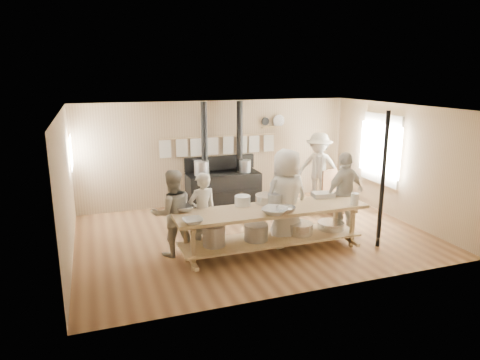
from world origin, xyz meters
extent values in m
plane|color=brown|center=(0.00, 0.00, 0.00)|extent=(7.00, 7.00, 0.00)
plane|color=tan|center=(0.00, 2.50, 1.30)|extent=(7.00, 0.00, 7.00)
plane|color=tan|center=(0.00, -2.50, 1.30)|extent=(7.00, 0.00, 7.00)
plane|color=tan|center=(-3.50, 0.00, 1.30)|extent=(0.00, 5.00, 5.00)
plane|color=tan|center=(3.50, 0.00, 1.30)|extent=(0.00, 5.00, 5.00)
plane|color=tan|center=(0.00, 0.00, 2.60)|extent=(7.00, 7.00, 0.00)
cube|color=beige|center=(3.47, 0.60, 1.50)|extent=(0.06, 1.35, 1.65)
plane|color=white|center=(3.43, 0.60, 1.50)|extent=(0.00, 1.50, 1.50)
cube|color=beige|center=(3.42, 0.60, 1.50)|extent=(0.02, 0.03, 1.50)
plane|color=white|center=(-3.45, 2.00, 1.60)|extent=(0.00, 0.90, 0.90)
cube|color=black|center=(0.00, 2.10, 0.42)|extent=(1.80, 0.70, 0.85)
cube|color=black|center=(0.00, 2.10, 0.05)|extent=(1.90, 0.75, 0.10)
cube|color=black|center=(0.00, 2.40, 1.05)|extent=(1.80, 0.12, 0.35)
cylinder|color=black|center=(-0.45, 2.15, 1.73)|extent=(0.15, 0.15, 1.75)
cylinder|color=black|center=(0.45, 2.15, 1.73)|extent=(0.15, 0.15, 1.75)
cylinder|color=#B2B2B7|center=(-0.55, 2.10, 1.02)|extent=(0.36, 0.36, 0.34)
cylinder|color=gray|center=(0.55, 2.05, 1.00)|extent=(0.30, 0.30, 0.30)
cylinder|color=#A37F5D|center=(0.00, 2.40, 1.72)|extent=(3.00, 0.04, 0.04)
cube|color=silver|center=(-1.35, 2.40, 1.50)|extent=(0.28, 0.01, 0.46)
cube|color=silver|center=(-0.96, 2.40, 1.50)|extent=(0.28, 0.01, 0.46)
cube|color=silver|center=(-0.58, 2.40, 1.50)|extent=(0.28, 0.01, 0.46)
cube|color=silver|center=(-0.19, 2.40, 1.50)|extent=(0.28, 0.01, 0.46)
cube|color=silver|center=(0.19, 2.40, 1.50)|extent=(0.28, 0.01, 0.46)
cube|color=silver|center=(0.58, 2.40, 1.50)|extent=(0.28, 0.01, 0.46)
cube|color=silver|center=(0.96, 2.40, 1.50)|extent=(0.28, 0.01, 0.46)
cube|color=silver|center=(1.35, 2.40, 1.50)|extent=(0.28, 0.01, 0.46)
cube|color=#A37F5D|center=(1.40, 2.42, 1.90)|extent=(0.50, 0.14, 0.03)
cylinder|color=black|center=(1.25, 2.44, 2.05)|extent=(0.20, 0.04, 0.20)
cylinder|color=silver|center=(1.62, 2.44, 2.05)|extent=(0.32, 0.03, 0.32)
cube|color=#A37F5D|center=(0.00, -0.90, 0.82)|extent=(3.60, 0.90, 0.06)
cube|color=#A37F5D|center=(0.00, -0.90, 0.25)|extent=(3.40, 0.80, 0.04)
cube|color=#A37F5D|center=(0.00, -0.90, 0.20)|extent=(3.30, 0.06, 0.06)
cube|color=#A37F5D|center=(-1.55, -1.20, 0.42)|extent=(0.07, 0.07, 0.85)
cube|color=#A37F5D|center=(-1.55, -0.60, 0.42)|extent=(0.07, 0.07, 0.85)
cube|color=#A37F5D|center=(1.55, -1.20, 0.42)|extent=(0.07, 0.07, 0.85)
cube|color=#A37F5D|center=(1.55, -0.60, 0.42)|extent=(0.07, 0.07, 0.85)
cylinder|color=#B2B2B7|center=(-1.10, -0.90, 0.46)|extent=(0.40, 0.40, 0.38)
cylinder|color=gray|center=(-0.30, -0.90, 0.42)|extent=(0.44, 0.44, 0.30)
cylinder|color=silver|center=(0.60, -0.90, 0.38)|extent=(0.48, 0.48, 0.22)
cylinder|color=silver|center=(1.30, -0.90, 0.34)|extent=(0.52, 0.52, 0.14)
cylinder|color=black|center=(2.05, -1.35, 1.30)|extent=(0.08, 0.08, 2.60)
imported|color=#BEB6A8|center=(-1.19, -0.46, 0.76)|extent=(0.62, 0.48, 1.51)
imported|color=#BEB6A8|center=(-1.74, -0.43, 0.80)|extent=(0.81, 0.65, 1.60)
imported|color=#BEB6A8|center=(0.38, -0.71, 0.95)|extent=(0.99, 0.71, 1.89)
imported|color=#BEB6A8|center=(1.78, -0.53, 0.86)|extent=(1.08, 0.66, 1.72)
imported|color=#BEB6A8|center=(2.39, 1.62, 0.91)|extent=(1.31, 1.29, 1.81)
cube|color=#553522|center=(2.37, 0.73, 0.25)|extent=(0.59, 0.59, 0.51)
cube|color=#553522|center=(2.31, 0.94, 0.73)|extent=(0.47, 0.18, 0.56)
imported|color=silver|center=(-1.55, -1.23, 0.89)|extent=(0.35, 0.35, 0.08)
imported|color=silver|center=(-1.55, -0.57, 0.90)|extent=(0.44, 0.44, 0.11)
imported|color=silver|center=(-0.08, -1.23, 0.90)|extent=(0.63, 0.63, 0.11)
imported|color=silver|center=(0.13, -1.23, 0.90)|extent=(0.43, 0.43, 0.11)
cube|color=#B2B2B7|center=(1.26, -0.57, 0.90)|extent=(0.45, 0.33, 0.09)
cylinder|color=silver|center=(0.07, -0.57, 0.93)|extent=(0.55, 0.55, 0.16)
cylinder|color=gray|center=(0.10, -0.81, 0.97)|extent=(0.33, 0.33, 0.24)
cylinder|color=silver|center=(-0.45, -0.57, 0.94)|extent=(0.36, 0.36, 0.18)
cylinder|color=silver|center=(1.55, -1.23, 0.96)|extent=(0.17, 0.17, 0.23)
camera|label=1|loc=(-3.01, -7.75, 3.24)|focal=32.00mm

